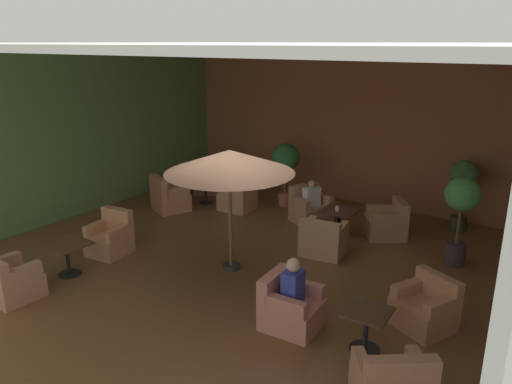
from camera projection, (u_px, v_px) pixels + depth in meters
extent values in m
cube|color=brown|center=(241.00, 264.00, 9.32)|extent=(9.96, 9.73, 0.02)
cube|color=brown|center=(353.00, 126.00, 12.51)|extent=(9.96, 0.08, 3.97)
cube|color=#587F45|center=(72.00, 134.00, 11.45)|extent=(0.08, 9.73, 3.97)
cube|color=silver|center=(239.00, 45.00, 8.14)|extent=(9.96, 9.73, 0.06)
cylinder|color=black|center=(338.00, 236.00, 10.63)|extent=(0.34, 0.34, 0.02)
cylinder|color=black|center=(339.00, 224.00, 10.55)|extent=(0.07, 0.07, 0.57)
cube|color=#472D24|center=(339.00, 211.00, 10.47)|extent=(0.72, 0.72, 0.03)
cube|color=tan|center=(324.00, 244.00, 9.72)|extent=(0.92, 0.90, 0.40)
cube|color=tan|center=(320.00, 231.00, 9.34)|extent=(0.83, 0.30, 0.38)
cube|color=tan|center=(309.00, 226.00, 9.80)|extent=(0.23, 0.62, 0.24)
cube|color=tan|center=(342.00, 231.00, 9.52)|extent=(0.23, 0.62, 0.24)
cube|color=tan|center=(385.00, 227.00, 10.57)|extent=(1.09, 1.08, 0.41)
cube|color=tan|center=(401.00, 210.00, 10.45)|extent=(0.58, 0.73, 0.41)
cube|color=tan|center=(388.00, 219.00, 10.19)|extent=(0.59, 0.47, 0.20)
cube|color=tan|center=(380.00, 209.00, 10.78)|extent=(0.59, 0.47, 0.20)
cube|color=#B1775B|center=(311.00, 214.00, 11.41)|extent=(1.01, 1.03, 0.40)
cube|color=#B1775B|center=(304.00, 193.00, 11.53)|extent=(0.48, 0.79, 0.45)
cube|color=#B1775B|center=(324.00, 199.00, 11.44)|extent=(0.58, 0.36, 0.24)
cube|color=#B1775B|center=(301.00, 204.00, 11.13)|extent=(0.58, 0.36, 0.24)
cylinder|color=black|center=(70.00, 274.00, 8.88)|extent=(0.40, 0.40, 0.02)
cylinder|color=black|center=(68.00, 260.00, 8.80)|extent=(0.07, 0.07, 0.57)
cube|color=#4B341F|center=(66.00, 245.00, 8.71)|extent=(0.73, 0.73, 0.03)
cube|color=tan|center=(14.00, 286.00, 8.03)|extent=(0.76, 0.73, 0.40)
cube|color=tan|center=(3.00, 263.00, 8.14)|extent=(0.14, 0.57, 0.23)
cube|color=tan|center=(24.00, 273.00, 7.79)|extent=(0.14, 0.57, 0.23)
cube|color=tan|center=(109.00, 244.00, 9.69)|extent=(0.79, 0.80, 0.40)
cube|color=tan|center=(117.00, 219.00, 9.79)|extent=(0.72, 0.24, 0.47)
cube|color=tan|center=(118.00, 233.00, 9.43)|extent=(0.19, 0.57, 0.22)
cube|color=tan|center=(95.00, 228.00, 9.69)|extent=(0.19, 0.57, 0.22)
cylinder|color=black|center=(206.00, 203.00, 12.81)|extent=(0.36, 0.36, 0.02)
cylinder|color=black|center=(206.00, 193.00, 12.73)|extent=(0.07, 0.07, 0.57)
cube|color=#522D25|center=(205.00, 182.00, 12.64)|extent=(0.74, 0.74, 0.03)
cube|color=#B67655|center=(171.00, 201.00, 12.24)|extent=(1.04, 1.02, 0.44)
cube|color=#B67655|center=(159.00, 186.00, 11.96)|extent=(0.81, 0.46, 0.46)
cube|color=#B67655|center=(166.00, 185.00, 12.44)|extent=(0.34, 0.60, 0.22)
cube|color=#B67655|center=(177.00, 192.00, 11.89)|extent=(0.34, 0.60, 0.22)
cube|color=tan|center=(237.00, 202.00, 12.28)|extent=(0.84, 0.79, 0.41)
cube|color=tan|center=(248.00, 186.00, 12.00)|extent=(0.23, 0.74, 0.48)
cube|color=tan|center=(229.00, 193.00, 11.97)|extent=(0.62, 0.19, 0.20)
cube|color=tan|center=(242.00, 187.00, 12.45)|extent=(0.62, 0.19, 0.20)
cube|color=tan|center=(209.00, 184.00, 13.68)|extent=(1.07, 1.06, 0.45)
cube|color=tan|center=(209.00, 167.00, 13.83)|extent=(0.73, 0.59, 0.43)
cube|color=tan|center=(220.00, 173.00, 13.55)|extent=(0.45, 0.55, 0.21)
cube|color=tan|center=(196.00, 173.00, 13.54)|extent=(0.45, 0.55, 0.21)
cylinder|color=black|center=(364.00, 349.00, 6.71)|extent=(0.42, 0.42, 0.02)
cylinder|color=black|center=(366.00, 332.00, 6.62)|extent=(0.07, 0.07, 0.57)
cube|color=#473423|center=(367.00, 312.00, 6.54)|extent=(0.63, 0.63, 0.03)
cube|color=tan|center=(292.00, 314.00, 7.20)|extent=(0.85, 0.79, 0.41)
cube|color=tan|center=(274.00, 285.00, 7.23)|extent=(0.23, 0.75, 0.40)
cube|color=tan|center=(304.00, 288.00, 7.33)|extent=(0.63, 0.18, 0.21)
cube|color=tan|center=(286.00, 306.00, 6.84)|extent=(0.63, 0.18, 0.21)
cube|color=#AD7654|center=(401.00, 378.00, 5.19)|extent=(0.73, 0.61, 0.47)
cube|color=#AD7654|center=(363.00, 369.00, 5.52)|extent=(0.46, 0.54, 0.21)
cube|color=#AD7654|center=(419.00, 367.00, 5.55)|extent=(0.46, 0.54, 0.21)
cube|color=#B67753|center=(423.00, 315.00, 7.18)|extent=(0.99, 0.96, 0.42)
cube|color=#B67753|center=(439.00, 286.00, 7.19)|extent=(0.76, 0.46, 0.37)
cube|color=#B67753|center=(440.00, 306.00, 6.82)|extent=(0.37, 0.57, 0.18)
cube|color=#B67753|center=(407.00, 288.00, 7.32)|extent=(0.37, 0.57, 0.18)
cylinder|color=#2D2D2D|center=(231.00, 266.00, 9.11)|extent=(0.32, 0.32, 0.08)
cylinder|color=brown|center=(230.00, 213.00, 8.80)|extent=(0.06, 0.06, 2.20)
cone|color=#9E7153|center=(230.00, 161.00, 8.52)|extent=(2.31, 2.31, 0.41)
cylinder|color=#35382B|center=(458.00, 223.00, 10.93)|extent=(0.36, 0.36, 0.32)
cylinder|color=brown|center=(461.00, 201.00, 10.78)|extent=(0.06, 0.06, 0.72)
sphere|color=#3D6A3B|center=(464.00, 174.00, 10.60)|extent=(0.61, 0.61, 0.61)
cylinder|color=#3D2C33|center=(455.00, 253.00, 9.24)|extent=(0.38, 0.38, 0.43)
cylinder|color=brown|center=(459.00, 226.00, 9.07)|extent=(0.06, 0.06, 0.69)
sphere|color=#428C43|center=(463.00, 194.00, 8.89)|extent=(0.64, 0.64, 0.64)
cylinder|color=#AA5E47|center=(285.00, 199.00, 12.57)|extent=(0.35, 0.35, 0.35)
cylinder|color=brown|center=(285.00, 181.00, 12.43)|extent=(0.06, 0.06, 0.63)
sphere|color=#285C30|center=(286.00, 157.00, 12.25)|extent=(0.71, 0.71, 0.71)
cube|color=silver|center=(312.00, 197.00, 11.29)|extent=(0.36, 0.44, 0.44)
sphere|color=#A48061|center=(312.00, 184.00, 11.20)|extent=(0.18, 0.18, 0.18)
cube|color=#343D9E|center=(293.00, 287.00, 7.06)|extent=(0.26, 0.35, 0.50)
sphere|color=tan|center=(293.00, 265.00, 6.96)|extent=(0.21, 0.21, 0.21)
cylinder|color=white|center=(337.00, 209.00, 10.37)|extent=(0.08, 0.08, 0.11)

